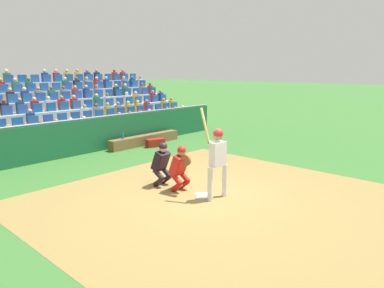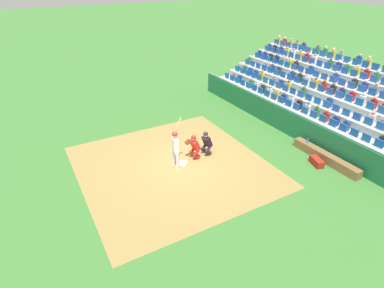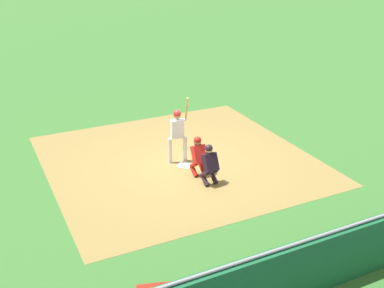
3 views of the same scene
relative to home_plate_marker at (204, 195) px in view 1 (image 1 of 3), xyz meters
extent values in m
plane|color=#356A2C|center=(0.00, 0.00, -0.02)|extent=(160.00, 160.00, 0.00)
cube|color=olive|center=(0.00, 0.50, -0.01)|extent=(8.60, 8.39, 0.01)
cube|color=white|center=(0.00, 0.00, 0.00)|extent=(0.62, 0.62, 0.02)
cylinder|color=silver|center=(-0.34, 0.41, 0.42)|extent=(0.15, 0.15, 0.88)
cylinder|color=silver|center=(0.17, 0.34, 0.42)|extent=(0.15, 0.15, 0.88)
cube|color=silver|center=(-0.08, 0.38, 1.17)|extent=(0.44, 0.28, 0.62)
sphere|color=#A5835A|center=(-0.08, 0.38, 1.64)|extent=(0.23, 0.23, 0.23)
sphere|color=red|center=(-0.08, 0.38, 1.70)|extent=(0.25, 0.25, 0.25)
cylinder|color=silver|center=(-0.04, 0.34, 1.47)|extent=(0.45, 0.20, 0.14)
cylinder|color=silver|center=(0.13, 0.32, 1.47)|extent=(0.17, 0.16, 0.13)
cylinder|color=tan|center=(0.14, 0.13, 1.91)|extent=(0.15, 0.39, 0.85)
sphere|color=black|center=(0.17, 0.29, 1.50)|extent=(0.06, 0.06, 0.06)
cylinder|color=#B11A13|center=(-0.04, -0.76, 0.14)|extent=(0.16, 0.39, 0.34)
cylinder|color=#B11A13|center=(-0.04, -0.76, 0.36)|extent=(0.16, 0.39, 0.33)
cylinder|color=#B11A13|center=(0.28, -0.74, 0.14)|extent=(0.16, 0.39, 0.34)
cylinder|color=#B11A13|center=(0.28, -0.74, 0.36)|extent=(0.16, 0.39, 0.33)
cube|color=red|center=(0.12, -0.80, 0.72)|extent=(0.44, 0.45, 0.60)
cube|color=#B11A13|center=(0.11, -0.68, 0.72)|extent=(0.39, 0.24, 0.45)
sphere|color=#A18359|center=(0.11, -0.70, 1.08)|extent=(0.22, 0.22, 0.22)
cube|color=black|center=(0.11, -0.70, 1.08)|extent=(0.20, 0.12, 0.20)
sphere|color=#B11A13|center=(0.11, -0.70, 1.14)|extent=(0.24, 0.24, 0.24)
cylinder|color=brown|center=(0.22, -0.45, 0.93)|extent=(0.09, 0.30, 0.30)
cylinder|color=red|center=(0.26, -0.62, 0.86)|extent=(0.17, 0.40, 0.22)
cylinder|color=black|center=(-0.02, -1.46, 0.14)|extent=(0.17, 0.39, 0.34)
cylinder|color=black|center=(-0.02, -1.46, 0.36)|extent=(0.17, 0.39, 0.33)
cylinder|color=black|center=(0.30, -1.43, 0.14)|extent=(0.17, 0.39, 0.34)
cylinder|color=black|center=(0.30, -1.43, 0.36)|extent=(0.17, 0.39, 0.33)
cube|color=black|center=(0.15, -1.49, 0.72)|extent=(0.46, 0.46, 0.60)
cube|color=black|center=(0.14, -1.37, 0.72)|extent=(0.40, 0.25, 0.45)
sphere|color=#D8A185|center=(0.14, -1.39, 1.09)|extent=(0.22, 0.22, 0.22)
cube|color=black|center=(0.14, -1.39, 1.09)|extent=(0.21, 0.13, 0.20)
sphere|color=black|center=(0.14, -1.39, 1.15)|extent=(0.24, 0.24, 0.24)
cube|color=#185A36|center=(0.00, -6.66, 0.66)|extent=(16.15, 0.24, 1.35)
cylinder|color=gray|center=(0.00, -6.66, 1.37)|extent=(16.15, 0.07, 0.07)
cube|color=brown|center=(-3.23, -6.11, 0.20)|extent=(3.68, 0.40, 0.44)
cylinder|color=blue|center=(-2.04, -6.12, 0.54)|extent=(0.07, 0.07, 0.24)
cube|color=maroon|center=(-3.27, -5.49, 0.15)|extent=(0.85, 0.58, 0.34)
cube|color=#99A199|center=(0.00, -8.99, 0.20)|extent=(19.10, 0.99, 0.43)
cube|color=#1A539B|center=(-8.85, -8.84, 0.63)|extent=(0.44, 0.10, 0.42)
cube|color=gray|center=(-8.85, -9.09, 0.68)|extent=(0.32, 0.22, 0.52)
sphere|color=beige|center=(-8.85, -9.09, 1.04)|extent=(0.19, 0.19, 0.19)
cube|color=#194F99|center=(-8.17, -8.84, 0.63)|extent=(0.44, 0.10, 0.42)
cube|color=silver|center=(-8.17, -9.09, 0.68)|extent=(0.32, 0.22, 0.52)
sphere|color=brown|center=(-8.17, -9.09, 1.04)|extent=(0.19, 0.19, 0.19)
cube|color=#195393|center=(-7.49, -8.84, 0.63)|extent=(0.44, 0.10, 0.42)
cube|color=#2C6B39|center=(-7.49, -9.09, 0.68)|extent=(0.32, 0.22, 0.52)
sphere|color=brown|center=(-7.49, -9.09, 1.04)|extent=(0.19, 0.19, 0.19)
cube|color=#1B4E9B|center=(-6.81, -8.84, 0.63)|extent=(0.44, 0.10, 0.42)
cube|color=#1D4C99|center=(-6.13, -8.84, 0.63)|extent=(0.44, 0.10, 0.42)
cube|color=#1C282C|center=(-6.13, -9.09, 0.68)|extent=(0.32, 0.22, 0.52)
sphere|color=tan|center=(-6.13, -9.09, 1.04)|extent=(0.19, 0.19, 0.19)
cube|color=#194C90|center=(-5.45, -8.84, 0.63)|extent=(0.44, 0.10, 0.42)
cube|color=gold|center=(-5.45, -9.09, 0.68)|extent=(0.32, 0.22, 0.52)
sphere|color=brown|center=(-5.45, -9.09, 1.04)|extent=(0.19, 0.19, 0.19)
cube|color=#204C93|center=(-4.77, -8.84, 0.63)|extent=(0.44, 0.10, 0.42)
cube|color=#202D28|center=(-4.77, -9.09, 0.68)|extent=(0.32, 0.22, 0.52)
sphere|color=brown|center=(-4.77, -9.09, 1.04)|extent=(0.19, 0.19, 0.19)
cube|color=#1A4E95|center=(-4.09, -8.84, 0.63)|extent=(0.44, 0.10, 0.42)
cube|color=#242C2E|center=(-4.09, -9.09, 0.68)|extent=(0.32, 0.22, 0.52)
sphere|color=#A7765B|center=(-4.09, -9.09, 1.04)|extent=(0.19, 0.19, 0.19)
cube|color=#21519B|center=(-3.41, -8.84, 0.63)|extent=(0.44, 0.10, 0.42)
cube|color=#1B4B98|center=(-2.72, -8.84, 0.63)|extent=(0.44, 0.10, 0.42)
cube|color=#1D499B|center=(-2.04, -8.84, 0.63)|extent=(0.44, 0.10, 0.42)
cube|color=navy|center=(-2.04, -9.09, 0.68)|extent=(0.32, 0.22, 0.52)
sphere|color=beige|center=(-2.04, -9.09, 1.04)|extent=(0.19, 0.19, 0.19)
cube|color=#1A4C9B|center=(-1.36, -8.84, 0.63)|extent=(0.44, 0.10, 0.42)
cube|color=navy|center=(-1.36, -9.09, 0.68)|extent=(0.32, 0.22, 0.52)
sphere|color=beige|center=(-1.36, -9.09, 1.04)|extent=(0.19, 0.19, 0.19)
cube|color=#214B8F|center=(-0.68, -8.84, 0.63)|extent=(0.44, 0.10, 0.42)
cube|color=red|center=(-0.68, -9.09, 0.68)|extent=(0.32, 0.22, 0.52)
sphere|color=#A0814E|center=(-0.68, -9.09, 1.04)|extent=(0.19, 0.19, 0.19)
cube|color=#224E9D|center=(0.00, -8.84, 0.63)|extent=(0.44, 0.10, 0.42)
cube|color=#2C7B3F|center=(0.00, -9.09, 0.68)|extent=(0.32, 0.22, 0.52)
sphere|color=brown|center=(0.00, -9.09, 1.04)|extent=(0.19, 0.19, 0.19)
cube|color=#1E519A|center=(0.68, -8.84, 0.63)|extent=(0.44, 0.10, 0.42)
cube|color=white|center=(0.68, -9.09, 0.68)|extent=(0.32, 0.22, 0.52)
sphere|color=brown|center=(0.68, -9.09, 1.04)|extent=(0.19, 0.19, 0.19)
cube|color=#214A9D|center=(1.36, -8.84, 0.63)|extent=(0.44, 0.10, 0.42)
cube|color=#231D2F|center=(1.36, -9.09, 0.68)|extent=(0.32, 0.22, 0.52)
sphere|color=#A7744D|center=(1.36, -9.09, 1.04)|extent=(0.19, 0.19, 0.19)
cube|color=#99A199|center=(0.00, -9.98, 0.42)|extent=(19.10, 0.99, 0.86)
cube|color=#215292|center=(-8.85, -9.83, 1.06)|extent=(0.44, 0.10, 0.42)
cube|color=gold|center=(-8.85, -10.08, 1.11)|extent=(0.32, 0.22, 0.52)
sphere|color=#B17B4E|center=(-8.85, -10.08, 1.47)|extent=(0.19, 0.19, 0.19)
cube|color=#164796|center=(-8.17, -9.83, 1.06)|extent=(0.44, 0.10, 0.42)
cube|color=gold|center=(-8.17, -10.08, 1.11)|extent=(0.32, 0.22, 0.52)
sphere|color=#AF7E4E|center=(-8.17, -10.08, 1.47)|extent=(0.19, 0.19, 0.19)
cube|color=#1F4597|center=(-7.49, -9.83, 1.06)|extent=(0.44, 0.10, 0.42)
cube|color=#23499C|center=(-6.81, -9.83, 1.06)|extent=(0.44, 0.10, 0.42)
cube|color=red|center=(-6.81, -10.08, 1.11)|extent=(0.32, 0.22, 0.52)
sphere|color=#A57F5F|center=(-6.81, -10.08, 1.47)|extent=(0.19, 0.19, 0.19)
cube|color=#234B96|center=(-6.13, -9.83, 1.06)|extent=(0.44, 0.10, 0.42)
cube|color=gold|center=(-6.13, -10.08, 1.11)|extent=(0.32, 0.22, 0.52)
sphere|color=#D9A985|center=(-6.13, -10.08, 1.47)|extent=(0.19, 0.19, 0.19)
cube|color=#214C9B|center=(-5.45, -9.83, 1.06)|extent=(0.44, 0.10, 0.42)
cube|color=gold|center=(-5.45, -10.08, 1.11)|extent=(0.32, 0.22, 0.52)
sphere|color=beige|center=(-5.45, -10.08, 1.47)|extent=(0.19, 0.19, 0.19)
cube|color=#244494|center=(-4.77, -9.83, 1.06)|extent=(0.44, 0.10, 0.42)
cube|color=gray|center=(-4.77, -10.08, 1.11)|extent=(0.32, 0.22, 0.52)
sphere|color=#A77C5A|center=(-4.77, -10.08, 1.47)|extent=(0.19, 0.19, 0.19)
cube|color=#20519A|center=(-4.09, -9.83, 1.06)|extent=(0.44, 0.10, 0.42)
cube|color=gold|center=(-4.09, -10.08, 1.11)|extent=(0.32, 0.22, 0.52)
sphere|color=tan|center=(-4.09, -10.08, 1.47)|extent=(0.19, 0.19, 0.19)
cube|color=#21519A|center=(-3.41, -9.83, 1.06)|extent=(0.44, 0.10, 0.42)
cube|color=gray|center=(-3.41, -10.08, 1.11)|extent=(0.32, 0.22, 0.52)
sphere|color=brown|center=(-3.41, -10.08, 1.47)|extent=(0.19, 0.19, 0.19)
cube|color=#214D90|center=(-2.72, -9.83, 1.06)|extent=(0.44, 0.10, 0.42)
cube|color=silver|center=(-2.72, -10.08, 1.11)|extent=(0.32, 0.22, 0.52)
sphere|color=#AB754F|center=(-2.72, -10.08, 1.47)|extent=(0.19, 0.19, 0.19)
cube|color=#214895|center=(-2.04, -9.83, 1.06)|extent=(0.44, 0.10, 0.42)
cube|color=#205399|center=(-1.36, -9.83, 1.06)|extent=(0.44, 0.10, 0.42)
cube|color=#24489D|center=(-0.68, -9.83, 1.06)|extent=(0.44, 0.10, 0.42)
cube|color=#225391|center=(0.00, -9.83, 1.06)|extent=(0.44, 0.10, 0.42)
cube|color=navy|center=(0.00, -10.08, 1.11)|extent=(0.32, 0.22, 0.52)
sphere|color=tan|center=(0.00, -10.08, 1.47)|extent=(0.19, 0.19, 0.19)
cube|color=#18539A|center=(0.68, -9.83, 1.06)|extent=(0.44, 0.10, 0.42)
cube|color=#1A4D9A|center=(1.36, -9.83, 1.06)|extent=(0.44, 0.10, 0.42)
cube|color=#99A199|center=(0.00, -10.97, 0.63)|extent=(19.10, 0.99, 1.30)
cube|color=#194F96|center=(-8.85, -10.82, 1.49)|extent=(0.44, 0.10, 0.42)
cube|color=navy|center=(-8.85, -11.07, 1.54)|extent=(0.32, 0.22, 0.52)
sphere|color=#A58054|center=(-8.85, -11.07, 1.90)|extent=(0.19, 0.19, 0.19)
cube|color=#1D4E99|center=(-8.17, -10.82, 1.49)|extent=(0.44, 0.10, 0.42)
cube|color=red|center=(-8.17, -11.07, 1.54)|extent=(0.32, 0.22, 0.52)
sphere|color=#A47C58|center=(-8.17, -11.07, 1.90)|extent=(0.19, 0.19, 0.19)
cube|color=#1A509E|center=(-7.49, -10.82, 1.49)|extent=(0.44, 0.10, 0.42)
cube|color=#24539D|center=(-6.81, -10.82, 1.49)|extent=(0.44, 0.10, 0.42)
cube|color=gold|center=(-6.81, -11.07, 1.54)|extent=(0.32, 0.22, 0.52)
sphere|color=beige|center=(-6.81, -11.07, 1.90)|extent=(0.19, 0.19, 0.19)
cube|color=#185191|center=(-6.13, -10.82, 1.49)|extent=(0.44, 0.10, 0.42)
cube|color=silver|center=(-6.13, -11.07, 1.54)|extent=(0.32, 0.22, 0.52)
sphere|color=beige|center=(-6.13, -11.07, 1.90)|extent=(0.19, 0.19, 0.19)
cube|color=#1E4690|center=(-5.45, -10.82, 1.49)|extent=(0.44, 0.10, 0.42)
cube|color=#1E5295|center=(-4.77, -10.82, 1.49)|extent=(0.44, 0.10, 0.42)
cube|color=silver|center=(-4.77, -11.07, 1.54)|extent=(0.32, 0.22, 0.52)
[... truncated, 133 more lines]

